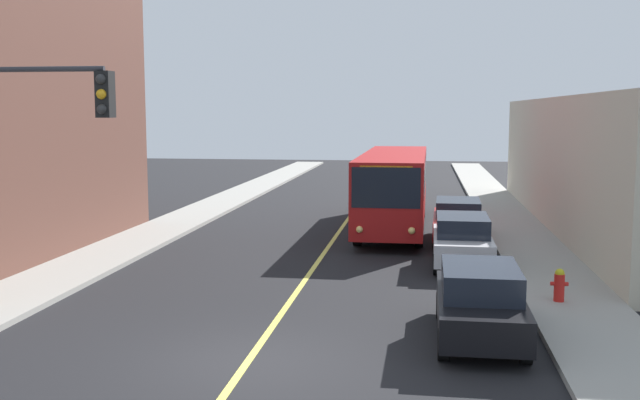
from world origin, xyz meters
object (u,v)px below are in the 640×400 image
(parked_car_black, at_px, (480,301))
(traffic_signal_left_corner, at_px, (22,140))
(parked_car_red, at_px, (458,220))
(fire_hydrant, at_px, (559,284))
(city_bus, at_px, (394,186))
(parked_car_silver, at_px, (462,240))

(parked_car_black, bearing_deg, traffic_signal_left_corner, -176.10)
(parked_car_red, height_order, fire_hydrant, parked_car_red)
(city_bus, distance_m, parked_car_red, 3.98)
(parked_car_black, height_order, parked_car_red, same)
(city_bus, height_order, fire_hydrant, city_bus)
(parked_car_black, xyz_separation_m, parked_car_silver, (0.01, 7.73, 0.00))
(city_bus, xyz_separation_m, fire_hydrant, (4.65, -11.99, -1.23))
(city_bus, bearing_deg, parked_car_red, -49.21)
(parked_car_red, xyz_separation_m, fire_hydrant, (2.13, -9.07, -0.26))
(traffic_signal_left_corner, distance_m, fire_hydrant, 13.32)
(traffic_signal_left_corner, bearing_deg, parked_car_black, 3.90)
(parked_car_black, bearing_deg, fire_hydrant, 53.40)
(parked_car_black, bearing_deg, city_bus, 99.31)
(city_bus, distance_m, parked_car_silver, 7.70)
(parked_car_red, distance_m, fire_hydrant, 9.32)
(city_bus, xyz_separation_m, traffic_signal_left_corner, (-7.61, -15.64, 2.49))
(parked_car_red, height_order, traffic_signal_left_corner, traffic_signal_left_corner)
(parked_car_silver, xyz_separation_m, fire_hydrant, (2.19, -4.76, -0.26))
(fire_hydrant, bearing_deg, parked_car_black, -126.60)
(fire_hydrant, bearing_deg, parked_car_silver, 114.65)
(parked_car_silver, bearing_deg, parked_car_black, -90.09)
(city_bus, distance_m, parked_car_black, 15.18)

